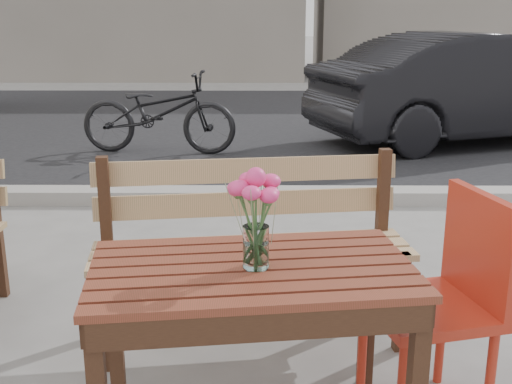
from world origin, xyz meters
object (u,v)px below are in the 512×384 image
at_px(parked_car, 475,88).
at_px(bicycle, 158,112).
at_px(main_vase, 256,206).
at_px(main_table, 252,296).
at_px(red_chair, 449,290).

xyz_separation_m(parked_car, bicycle, (-3.84, -0.70, -0.20)).
bearing_deg(main_vase, parked_car, 65.46).
distance_m(parked_car, bicycle, 3.91).
distance_m(main_table, main_vase, 0.35).
distance_m(main_vase, parked_car, 6.48).
bearing_deg(parked_car, red_chair, 142.32).
xyz_separation_m(red_chair, parked_car, (1.93, 5.68, 0.14)).
bearing_deg(main_table, parked_car, 57.86).
xyz_separation_m(main_table, bicycle, (-1.14, 5.17, -0.13)).
bearing_deg(bicycle, parked_car, -73.54).
relative_size(parked_car, bicycle, 2.28).
distance_m(red_chair, parked_car, 6.00).
bearing_deg(red_chair, parked_car, 147.05).
height_order(red_chair, bicycle, bicycle).
bearing_deg(main_table, bicycle, 95.00).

